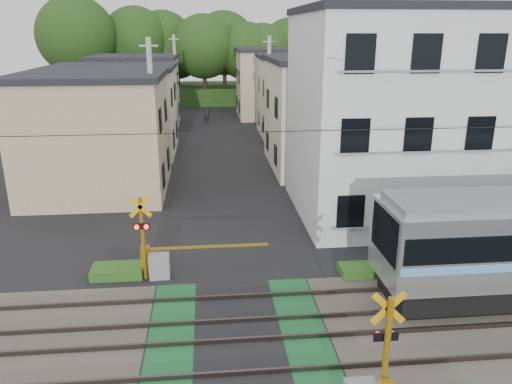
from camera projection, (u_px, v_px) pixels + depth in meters
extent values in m
plane|color=black|center=(238.00, 332.00, 14.38)|extent=(120.00, 120.00, 0.00)
cube|color=#47423A|center=(238.00, 332.00, 14.38)|extent=(120.00, 6.00, 0.00)
cube|color=black|center=(238.00, 332.00, 14.38)|extent=(5.20, 120.00, 0.00)
cube|color=#145126|center=(171.00, 336.00, 14.20)|extent=(1.30, 6.00, 0.00)
cube|color=#145126|center=(303.00, 328.00, 14.55)|extent=(1.30, 6.00, 0.00)
cube|color=#3F3833|center=(242.00, 373.00, 12.56)|extent=(120.00, 0.08, 0.14)
cube|color=#3F3833|center=(239.00, 340.00, 13.88)|extent=(120.00, 0.08, 0.14)
cube|color=#3F3833|center=(237.00, 320.00, 14.83)|extent=(120.00, 0.08, 0.14)
cube|color=#3F3833|center=(234.00, 297.00, 16.15)|extent=(120.00, 0.08, 0.14)
cube|color=black|center=(454.00, 291.00, 16.09)|extent=(2.22, 2.03, 0.55)
cube|color=black|center=(386.00, 233.00, 15.21)|extent=(0.10, 2.23, 1.44)
cylinder|color=#E5A30C|center=(386.00, 359.00, 10.79)|extent=(0.14, 0.14, 3.00)
cube|color=#E5A30C|center=(389.00, 308.00, 10.51)|extent=(0.77, 0.05, 0.77)
cube|color=#E5A30C|center=(389.00, 308.00, 10.51)|extent=(0.77, 0.05, 0.77)
cube|color=black|center=(386.00, 337.00, 10.73)|extent=(0.55, 0.05, 0.20)
sphere|color=#FF0C07|center=(378.00, 336.00, 10.77)|extent=(0.16, 0.16, 0.16)
sphere|color=#FF0C07|center=(392.00, 335.00, 10.80)|extent=(0.16, 0.16, 0.16)
cylinder|color=#E5A30C|center=(143.00, 239.00, 17.04)|extent=(0.14, 0.14, 3.00)
cube|color=#E5A30C|center=(140.00, 207.00, 16.58)|extent=(0.77, 0.05, 0.77)
cube|color=#E5A30C|center=(140.00, 207.00, 16.58)|extent=(0.77, 0.05, 0.77)
cube|color=black|center=(142.00, 226.00, 16.80)|extent=(0.55, 0.05, 0.20)
sphere|color=#FF0C07|center=(137.00, 227.00, 16.72)|extent=(0.16, 0.16, 0.16)
sphere|color=#FF0C07|center=(146.00, 227.00, 16.75)|extent=(0.16, 0.16, 0.16)
cube|color=gray|center=(160.00, 266.00, 17.41)|extent=(0.70, 0.50, 0.90)
cube|color=#E5A30C|center=(146.00, 261.00, 17.57)|extent=(0.30, 0.30, 1.10)
cube|color=#E5A30C|center=(209.00, 247.00, 17.64)|extent=(4.20, 0.08, 0.08)
cube|color=silver|center=(409.00, 118.00, 22.78)|extent=(10.00, 8.00, 9.00)
cube|color=black|center=(419.00, 10.00, 21.35)|extent=(10.20, 8.16, 0.30)
cube|color=black|center=(350.00, 212.00, 19.54)|extent=(1.10, 0.06, 1.40)
cube|color=black|center=(411.00, 210.00, 19.77)|extent=(1.10, 0.06, 1.40)
cube|color=black|center=(470.00, 208.00, 20.00)|extent=(1.10, 0.06, 1.40)
cube|color=gray|center=(442.00, 225.00, 19.87)|extent=(9.00, 0.06, 0.08)
cube|color=black|center=(355.00, 137.00, 18.62)|extent=(1.10, 0.06, 1.40)
cube|color=black|center=(418.00, 136.00, 18.85)|extent=(1.10, 0.06, 1.40)
cube|color=black|center=(480.00, 134.00, 19.08)|extent=(1.10, 0.06, 1.40)
cube|color=gray|center=(451.00, 152.00, 18.94)|extent=(9.00, 0.06, 0.08)
cube|color=black|center=(360.00, 54.00, 17.70)|extent=(1.10, 0.06, 1.40)
cube|color=black|center=(427.00, 54.00, 17.93)|extent=(1.10, 0.06, 1.40)
cube|color=black|center=(491.00, 53.00, 18.16)|extent=(1.10, 0.06, 1.40)
cube|color=gray|center=(461.00, 71.00, 18.02)|extent=(9.00, 0.06, 0.08)
cube|color=tan|center=(96.00, 137.00, 26.10)|extent=(7.00, 7.00, 6.00)
cube|color=black|center=(90.00, 75.00, 25.13)|extent=(7.35, 7.35, 0.30)
cube|color=black|center=(164.00, 175.00, 25.30)|extent=(0.06, 1.00, 1.20)
cube|color=black|center=(168.00, 159.00, 28.61)|extent=(0.06, 1.00, 1.20)
cube|color=black|center=(160.00, 120.00, 24.44)|extent=(0.06, 1.00, 1.20)
cube|color=black|center=(166.00, 110.00, 27.75)|extent=(0.06, 1.00, 1.20)
cube|color=beige|center=(328.00, 116.00, 31.06)|extent=(7.00, 8.00, 6.50)
cube|color=black|center=(330.00, 59.00, 30.01)|extent=(7.35, 8.40, 0.30)
cube|color=black|center=(275.00, 155.00, 29.43)|extent=(0.06, 1.00, 1.20)
cube|color=black|center=(267.00, 141.00, 33.22)|extent=(0.06, 1.00, 1.20)
cube|color=black|center=(276.00, 107.00, 28.57)|extent=(0.06, 1.00, 1.20)
cube|color=black|center=(268.00, 99.00, 32.36)|extent=(0.06, 1.00, 1.20)
cube|color=beige|center=(116.00, 112.00, 34.61)|extent=(8.00, 7.00, 5.80)
cube|color=black|center=(112.00, 67.00, 33.67)|extent=(8.40, 7.35, 0.30)
cube|color=black|center=(174.00, 139.00, 33.82)|extent=(0.06, 1.00, 1.20)
cube|color=black|center=(177.00, 129.00, 37.14)|extent=(0.06, 1.00, 1.20)
cube|color=black|center=(172.00, 97.00, 32.96)|extent=(0.06, 1.00, 1.20)
cube|color=black|center=(175.00, 91.00, 36.27)|extent=(0.06, 1.00, 1.20)
cube|color=beige|center=(304.00, 98.00, 40.61)|extent=(7.00, 7.00, 6.20)
cube|color=black|center=(305.00, 56.00, 39.61)|extent=(7.35, 7.35, 0.30)
cube|color=black|center=(263.00, 124.00, 39.18)|extent=(0.06, 1.00, 1.20)
cube|color=black|center=(258.00, 117.00, 42.49)|extent=(0.06, 1.00, 1.20)
cube|color=black|center=(263.00, 88.00, 38.32)|extent=(0.06, 1.00, 1.20)
cube|color=black|center=(258.00, 84.00, 41.63)|extent=(0.06, 1.00, 1.20)
cube|color=#A2A5A7|center=(137.00, 94.00, 44.07)|extent=(7.00, 8.00, 6.00)
cube|color=black|center=(134.00, 57.00, 43.10)|extent=(7.35, 8.40, 0.30)
cube|color=black|center=(177.00, 116.00, 43.03)|extent=(0.06, 1.00, 1.20)
cube|color=black|center=(179.00, 109.00, 46.81)|extent=(0.06, 1.00, 1.20)
cube|color=black|center=(175.00, 83.00, 42.17)|extent=(0.06, 1.00, 1.20)
cube|color=black|center=(178.00, 79.00, 45.95)|extent=(0.06, 1.00, 1.20)
cube|color=tan|center=(278.00, 84.00, 49.98)|extent=(8.00, 7.00, 6.40)
cube|color=black|center=(278.00, 49.00, 48.95)|extent=(8.40, 7.35, 0.30)
cube|color=black|center=(239.00, 106.00, 48.53)|extent=(0.06, 1.00, 1.20)
cube|color=black|center=(237.00, 101.00, 51.85)|extent=(0.06, 1.00, 1.20)
cube|color=black|center=(239.00, 77.00, 47.67)|extent=(0.06, 1.00, 1.20)
cube|color=black|center=(237.00, 74.00, 50.99)|extent=(0.06, 1.00, 1.20)
cube|color=#214015|center=(212.00, 93.00, 61.42)|extent=(40.00, 10.00, 2.00)
cylinder|color=#332114|center=(81.00, 81.00, 54.88)|extent=(0.50, 0.50, 6.00)
sphere|color=#214015|center=(76.00, 36.00, 53.40)|extent=(8.39, 8.39, 8.39)
cylinder|color=#332114|center=(121.00, 82.00, 60.28)|extent=(0.50, 0.50, 4.89)
sphere|color=#214015|center=(119.00, 48.00, 59.07)|extent=(6.85, 6.85, 6.85)
cylinder|color=#332114|center=(138.00, 80.00, 58.87)|extent=(0.50, 0.50, 5.54)
sphere|color=#214015|center=(136.00, 41.00, 57.51)|extent=(7.75, 7.75, 7.75)
cylinder|color=#332114|center=(165.00, 79.00, 60.97)|extent=(0.50, 0.50, 5.36)
sphere|color=#214015|center=(163.00, 43.00, 59.65)|extent=(7.50, 7.50, 7.50)
cylinder|color=#332114|center=(178.00, 83.00, 60.51)|extent=(0.50, 0.50, 4.56)
sphere|color=#214015|center=(177.00, 52.00, 59.39)|extent=(6.39, 6.39, 6.39)
cylinder|color=#332114|center=(205.00, 83.00, 57.28)|extent=(0.50, 0.50, 5.09)
sphere|color=#214015|center=(204.00, 47.00, 56.03)|extent=(7.13, 7.13, 7.13)
cylinder|color=#332114|center=(225.00, 80.00, 60.31)|extent=(0.50, 0.50, 5.31)
sphere|color=#214015|center=(224.00, 43.00, 59.00)|extent=(7.44, 7.44, 7.44)
cylinder|color=#332114|center=(247.00, 85.00, 57.99)|extent=(0.50, 0.50, 4.67)
sphere|color=#214015|center=(246.00, 51.00, 56.84)|extent=(6.54, 6.54, 6.54)
cylinder|color=#332114|center=(262.00, 84.00, 58.51)|extent=(0.50, 0.50, 4.60)
sphere|color=#214015|center=(262.00, 52.00, 57.37)|extent=(6.44, 6.44, 6.44)
cylinder|color=#332114|center=(289.00, 81.00, 60.72)|extent=(0.50, 0.50, 4.92)
sphere|color=#214015|center=(289.00, 48.00, 59.51)|extent=(6.89, 6.89, 6.89)
cylinder|color=#332114|center=(306.00, 85.00, 60.11)|extent=(0.50, 0.50, 4.08)
sphere|color=#214015|center=(306.00, 57.00, 59.10)|extent=(5.71, 5.71, 5.71)
cylinder|color=#332114|center=(324.00, 80.00, 62.74)|extent=(0.50, 0.50, 4.75)
sphere|color=#214015|center=(326.00, 49.00, 61.57)|extent=(6.64, 6.64, 6.64)
cube|color=black|center=(441.00, 128.00, 14.35)|extent=(60.00, 0.02, 0.02)
cylinder|color=#A5A5A0|center=(153.00, 120.00, 25.14)|extent=(0.26, 0.26, 8.00)
cube|color=#A5A5A0|center=(148.00, 46.00, 24.03)|extent=(0.90, 0.08, 0.08)
cylinder|color=#A5A5A0|center=(269.00, 96.00, 34.32)|extent=(0.26, 0.26, 8.00)
cube|color=#A5A5A0|center=(269.00, 42.00, 33.21)|extent=(0.90, 0.08, 0.08)
cylinder|color=#A5A5A0|center=(176.00, 81.00, 45.02)|extent=(0.26, 0.26, 8.00)
cube|color=#A5A5A0|center=(174.00, 39.00, 43.92)|extent=(0.90, 0.08, 0.08)
cube|color=black|center=(165.00, 44.00, 34.04)|extent=(0.02, 42.00, 0.02)
cube|color=black|center=(267.00, 44.00, 34.69)|extent=(0.02, 42.00, 0.02)
imported|color=black|center=(206.00, 115.00, 46.97)|extent=(0.59, 0.43, 1.52)
cube|color=#2D5E1E|center=(118.00, 271.00, 17.64)|extent=(1.80, 1.00, 0.36)
cube|color=#2D5E1E|center=(360.00, 270.00, 17.79)|extent=(1.50, 0.90, 0.30)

